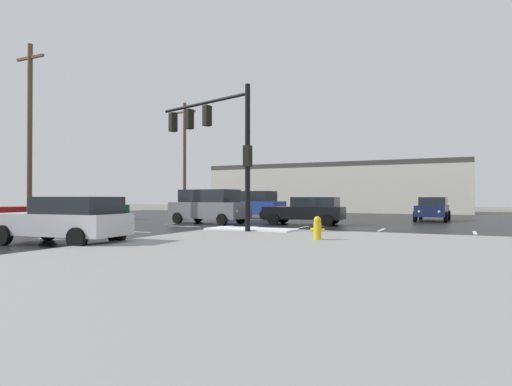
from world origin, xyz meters
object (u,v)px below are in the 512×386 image
(utility_pole_mid, at_px, (30,130))
(utility_pole_far, at_px, (185,157))
(sedan_green, at_px, (98,208))
(suv_blue, at_px, (252,204))
(fire_hydrant, at_px, (317,228))
(suv_grey, at_px, (209,206))
(traffic_signal_mast, at_px, (218,134))
(sedan_black, at_px, (307,210))
(sedan_navy, at_px, (433,208))
(sedan_silver, at_px, (65,219))

(utility_pole_mid, relative_size, utility_pole_far, 1.07)
(sedan_green, bearing_deg, suv_blue, 130.98)
(fire_hydrant, relative_size, suv_grey, 0.16)
(traffic_signal_mast, relative_size, sedan_green, 1.35)
(suv_grey, relative_size, suv_blue, 1.00)
(suv_blue, relative_size, utility_pole_far, 0.51)
(sedan_black, xyz_separation_m, suv_blue, (-6.14, 5.44, 0.24))
(suv_grey, bearing_deg, sedan_navy, 42.79)
(utility_pole_mid, height_order, utility_pole_far, utility_pole_mid)
(sedan_silver, bearing_deg, utility_pole_far, -69.09)
(suv_blue, bearing_deg, sedan_navy, -163.36)
(fire_hydrant, height_order, sedan_silver, sedan_silver)
(traffic_signal_mast, xyz_separation_m, sedan_black, (2.07, 6.50, -3.62))
(fire_hydrant, distance_m, sedan_silver, 8.42)
(sedan_green, bearing_deg, sedan_navy, 116.84)
(utility_pole_mid, bearing_deg, sedan_green, 92.30)
(sedan_silver, xyz_separation_m, suv_grey, (-1.80, 11.96, 0.24))
(traffic_signal_mast, xyz_separation_m, sedan_navy, (8.32, 14.21, -3.62))
(sedan_green, bearing_deg, suv_grey, 92.69)
(fire_hydrant, xyz_separation_m, utility_pole_far, (-17.18, 16.86, 4.59))
(traffic_signal_mast, bearing_deg, utility_pole_far, -33.98)
(sedan_black, bearing_deg, utility_pole_mid, 20.59)
(fire_hydrant, height_order, sedan_navy, sedan_navy)
(suv_blue, height_order, utility_pole_far, utility_pole_far)
(sedan_silver, bearing_deg, utility_pole_mid, -36.36)
(suv_grey, height_order, sedan_navy, suv_grey)
(traffic_signal_mast, distance_m, sedan_black, 7.72)
(sedan_green, relative_size, sedan_black, 1.00)
(suv_grey, relative_size, utility_pole_mid, 0.47)
(sedan_silver, bearing_deg, fire_hydrant, -155.10)
(sedan_silver, height_order, sedan_navy, same)
(suv_blue, xyz_separation_m, utility_pole_mid, (-8.52, -11.96, 4.39))
(fire_hydrant, distance_m, utility_pole_far, 24.50)
(sedan_green, height_order, suv_grey, suv_grey)
(sedan_navy, relative_size, suv_blue, 0.92)
(sedan_black, xyz_separation_m, utility_pole_mid, (-14.65, -6.52, 4.62))
(sedan_black, relative_size, utility_pole_far, 0.47)
(sedan_black, height_order, utility_pole_mid, utility_pole_mid)
(sedan_silver, height_order, utility_pole_far, utility_pole_far)
(suv_blue, height_order, utility_pole_mid, utility_pole_mid)
(traffic_signal_mast, height_order, sedan_black, traffic_signal_mast)
(traffic_signal_mast, relative_size, suv_blue, 1.26)
(suv_grey, xyz_separation_m, utility_pole_mid, (-8.97, -5.19, 4.39))
(sedan_black, xyz_separation_m, utility_pole_far, (-13.71, 7.67, 4.27))
(traffic_signal_mast, xyz_separation_m, suv_blue, (-4.06, 11.94, -3.38))
(sedan_silver, xyz_separation_m, sedan_navy, (10.13, 20.99, 0.00))
(traffic_signal_mast, bearing_deg, utility_pole_mid, 16.70)
(utility_pole_mid, bearing_deg, sedan_navy, 34.24)
(sedan_silver, height_order, suv_blue, suv_blue)
(sedan_green, xyz_separation_m, sedan_navy, (21.12, 8.78, 0.00))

